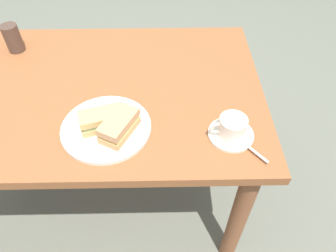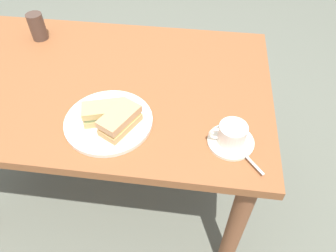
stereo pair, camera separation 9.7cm
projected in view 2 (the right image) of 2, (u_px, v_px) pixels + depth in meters
name	position (u px, v px, depth m)	size (l,w,h in m)	color
ground_plane	(118.00, 185.00, 1.69)	(6.00, 6.00, 0.00)	#5F6255
dining_table	(100.00, 102.00, 1.25)	(1.27, 0.78, 0.72)	brown
sandwich_plate	(109.00, 121.00, 1.02)	(0.28, 0.28, 0.01)	silver
sandwich_front	(105.00, 113.00, 0.99)	(0.15, 0.10, 0.06)	tan
sandwich_back	(120.00, 121.00, 0.97)	(0.12, 0.15, 0.06)	tan
coffee_saucer	(231.00, 142.00, 0.96)	(0.14, 0.14, 0.01)	beige
coffee_cup	(232.00, 133.00, 0.94)	(0.11, 0.08, 0.06)	silver
spoon	(248.00, 158.00, 0.91)	(0.07, 0.08, 0.01)	silver
drinking_glass	(37.00, 27.00, 1.31)	(0.06, 0.06, 0.11)	#49352B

